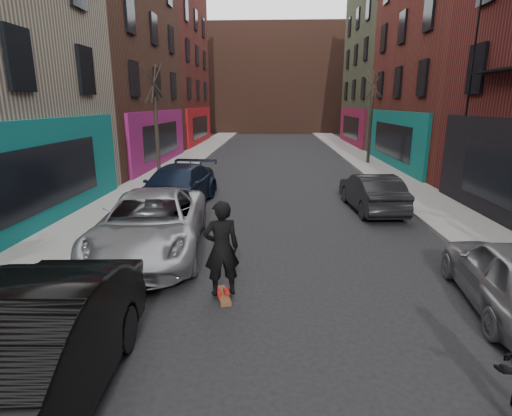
# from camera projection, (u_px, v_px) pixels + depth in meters

# --- Properties ---
(sidewalk_left) EXTENTS (2.50, 84.00, 0.13)m
(sidewalk_left) POSITION_uv_depth(u_px,v_px,m) (199.00, 152.00, 32.99)
(sidewalk_left) COLOR gray
(sidewalk_left) RESTS_ON ground
(sidewalk_right) EXTENTS (2.50, 84.00, 0.13)m
(sidewalk_right) POSITION_uv_depth(u_px,v_px,m) (352.00, 153.00, 32.46)
(sidewalk_right) COLOR gray
(sidewalk_right) RESTS_ON ground
(building_far) EXTENTS (40.00, 10.00, 14.00)m
(building_far) POSITION_uv_depth(u_px,v_px,m) (275.00, 81.00, 56.07)
(building_far) COLOR #47281E
(building_far) RESTS_ON ground
(tree_left_far) EXTENTS (2.00, 2.00, 6.50)m
(tree_left_far) POSITION_uv_depth(u_px,v_px,m) (156.00, 115.00, 20.55)
(tree_left_far) COLOR black
(tree_left_far) RESTS_ON sidewalk_left
(tree_right_far) EXTENTS (2.00, 2.00, 6.80)m
(tree_right_far) POSITION_uv_depth(u_px,v_px,m) (371.00, 110.00, 25.78)
(tree_right_far) COLOR black
(tree_right_far) RESTS_ON sidewalk_right
(parked_left_mid) EXTENTS (2.17, 5.34, 1.72)m
(parked_left_mid) POSITION_uv_depth(u_px,v_px,m) (17.00, 367.00, 4.86)
(parked_left_mid) COLOR black
(parked_left_mid) RESTS_ON ground
(parked_left_far) EXTENTS (3.37, 6.16, 1.64)m
(parked_left_far) POSITION_uv_depth(u_px,v_px,m) (151.00, 223.00, 10.81)
(parked_left_far) COLOR #9A9CA2
(parked_left_far) RESTS_ON ground
(parked_left_end) EXTENTS (2.86, 5.69, 1.59)m
(parked_left_end) POSITION_uv_depth(u_px,v_px,m) (176.00, 187.00, 15.63)
(parked_left_end) COLOR black
(parked_left_end) RESTS_ON ground
(parked_right_end) EXTENTS (1.82, 4.40, 1.42)m
(parked_right_end) POSITION_uv_depth(u_px,v_px,m) (372.00, 192.00, 15.10)
(parked_right_end) COLOR black
(parked_right_end) RESTS_ON ground
(skateboard) EXTENTS (0.45, 0.83, 0.10)m
(skateboard) POSITION_uv_depth(u_px,v_px,m) (223.00, 296.00, 8.40)
(skateboard) COLOR brown
(skateboard) RESTS_ON ground
(skateboarder) EXTENTS (0.85, 0.68, 2.02)m
(skateboarder) POSITION_uv_depth(u_px,v_px,m) (222.00, 248.00, 8.13)
(skateboarder) COLOR black
(skateboarder) RESTS_ON skateboard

